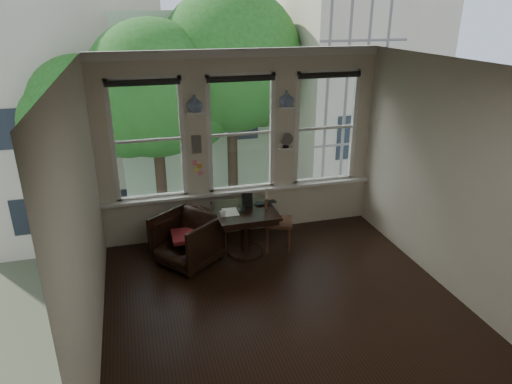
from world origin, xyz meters
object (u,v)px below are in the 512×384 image
object	(u,v)px
armchair_left	(188,239)
laptop	(266,204)
mug	(223,214)
side_chair_right	(278,221)
table	(245,232)

from	to	relation	value
armchair_left	laptop	xyz separation A→B (m)	(1.25, 0.11, 0.37)
laptop	mug	xyz separation A→B (m)	(-0.73, -0.24, 0.03)
side_chair_right	laptop	bearing A→B (deg)	96.77
armchair_left	laptop	bearing A→B (deg)	57.05
table	laptop	distance (m)	0.54
side_chair_right	mug	size ratio (longest dim) A/B	9.86
armchair_left	laptop	distance (m)	1.31
table	mug	size ratio (longest dim) A/B	9.64
side_chair_right	mug	distance (m)	1.00
laptop	armchair_left	bearing A→B (deg)	-177.37
armchair_left	mug	bearing A→B (deg)	37.96
table	side_chair_right	size ratio (longest dim) A/B	0.98
armchair_left	side_chair_right	world-z (taller)	side_chair_right
laptop	mug	distance (m)	0.77
side_chair_right	laptop	size ratio (longest dim) A/B	2.69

